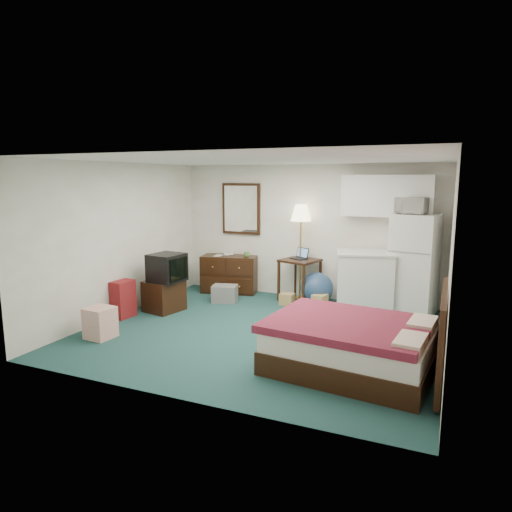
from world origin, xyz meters
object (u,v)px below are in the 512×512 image
at_px(floor_lamp, 300,252).
at_px(fridge, 414,264).
at_px(suitcase, 123,299).
at_px(dresser, 229,274).
at_px(desk, 300,280).
at_px(bed, 351,346).
at_px(tv_stand, 164,296).
at_px(kitchen_counter, 364,282).

distance_m(floor_lamp, fridge, 2.03).
distance_m(fridge, suitcase, 4.82).
bearing_deg(dresser, suitcase, -122.86).
relative_size(desk, bed, 0.42).
bearing_deg(bed, desk, 125.29).
distance_m(desk, tv_stand, 2.48).
relative_size(floor_lamp, desk, 2.29).
relative_size(fridge, bed, 0.92).
relative_size(floor_lamp, fridge, 1.06).
distance_m(tv_stand, suitcase, 0.70).
relative_size(tv_stand, suitcase, 0.94).
xyz_separation_m(fridge, bed, (-0.48, -2.69, -0.54)).
xyz_separation_m(tv_stand, suitcase, (-0.40, -0.58, 0.04)).
relative_size(dresser, fridge, 0.64).
bearing_deg(kitchen_counter, floor_lamp, 152.28).
bearing_deg(desk, fridge, 14.87).
height_order(dresser, tv_stand, dresser).
height_order(desk, suitcase, desk).
xyz_separation_m(bed, suitcase, (-3.83, 0.61, 0.01)).
bearing_deg(tv_stand, fridge, 33.16).
relative_size(dresser, floor_lamp, 0.61).
relative_size(desk, kitchen_counter, 0.78).
height_order(dresser, bed, dresser).
relative_size(floor_lamp, tv_stand, 3.10).
relative_size(bed, suitcase, 3.00).
xyz_separation_m(dresser, desk, (1.47, -0.05, 0.02)).
height_order(desk, fridge, fridge).
xyz_separation_m(dresser, floor_lamp, (1.44, 0.07, 0.52)).
xyz_separation_m(desk, kitchen_counter, (1.22, -0.20, 0.11)).
xyz_separation_m(kitchen_counter, fridge, (0.77, 0.15, 0.34)).
bearing_deg(bed, suitcase, 177.41).
bearing_deg(suitcase, kitchen_counter, 32.76).
bearing_deg(suitcase, dresser, 72.81).
relative_size(desk, suitcase, 1.27).
bearing_deg(kitchen_counter, tv_stand, -170.11).
distance_m(floor_lamp, kitchen_counter, 1.35).
bearing_deg(fridge, bed, -89.06).
distance_m(floor_lamp, tv_stand, 2.61).
relative_size(dresser, desk, 1.39).
xyz_separation_m(fridge, tv_stand, (-3.92, -1.50, -0.58)).
distance_m(floor_lamp, suitcase, 3.27).
distance_m(fridge, tv_stand, 4.24).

